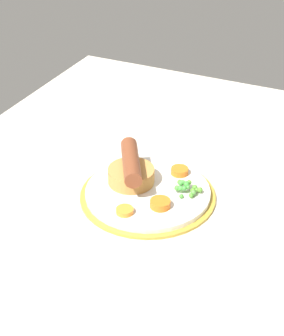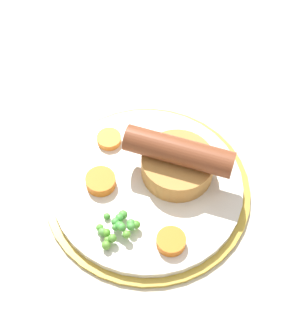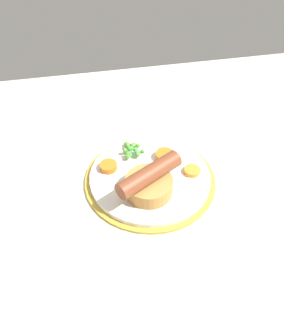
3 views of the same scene
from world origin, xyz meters
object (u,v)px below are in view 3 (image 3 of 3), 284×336
(carrot_slice_4, at_px, (192,171))
(pea_pile, at_px, (131,149))
(dinner_plate, at_px, (150,179))
(sausage_pudding, at_px, (149,182))
(carrot_slice_0, at_px, (108,166))
(carrot_slice_1, at_px, (165,156))
(fork, at_px, (9,120))

(carrot_slice_4, bearing_deg, pea_pile, 144.58)
(dinner_plate, xyz_separation_m, carrot_slice_4, (0.07, -0.01, 0.01))
(dinner_plate, bearing_deg, sausage_pudding, -105.00)
(dinner_plate, distance_m, sausage_pudding, 0.05)
(pea_pile, relative_size, carrot_slice_0, 1.53)
(carrot_slice_0, relative_size, carrot_slice_1, 0.92)
(carrot_slice_0, height_order, fork, carrot_slice_0)
(carrot_slice_0, bearing_deg, sausage_pudding, -47.88)
(carrot_slice_0, height_order, carrot_slice_4, carrot_slice_0)
(dinner_plate, height_order, fork, dinner_plate)
(dinner_plate, xyz_separation_m, carrot_slice_0, (-0.07, 0.03, 0.01))
(carrot_slice_4, relative_size, fork, 0.16)
(carrot_slice_1, bearing_deg, carrot_slice_0, -175.66)
(carrot_slice_0, bearing_deg, fork, 134.42)
(fork, bearing_deg, carrot_slice_1, -59.55)
(carrot_slice_0, bearing_deg, pea_pile, 34.44)
(sausage_pudding, relative_size, pea_pile, 2.50)
(carrot_slice_4, bearing_deg, sausage_pudding, -160.77)
(sausage_pudding, height_order, carrot_slice_1, sausage_pudding)
(dinner_plate, xyz_separation_m, pea_pile, (-0.02, 0.06, 0.02))
(carrot_slice_0, relative_size, carrot_slice_4, 1.09)
(dinner_plate, relative_size, fork, 1.29)
(pea_pile, bearing_deg, carrot_slice_4, -35.42)
(carrot_slice_0, bearing_deg, carrot_slice_1, 4.34)
(sausage_pudding, xyz_separation_m, fork, (-0.25, 0.26, -0.03))
(dinner_plate, height_order, sausage_pudding, sausage_pudding)
(carrot_slice_0, xyz_separation_m, carrot_slice_1, (0.10, 0.01, 0.00))
(carrot_slice_1, relative_size, fork, 0.19)
(sausage_pudding, relative_size, carrot_slice_4, 4.16)
(dinner_plate, relative_size, carrot_slice_1, 6.91)
(dinner_plate, bearing_deg, fork, 139.24)
(carrot_slice_0, distance_m, carrot_slice_1, 0.11)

